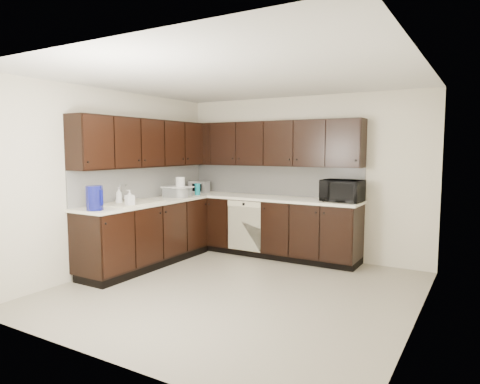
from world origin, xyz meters
name	(u,v)px	position (x,y,z in m)	size (l,w,h in m)	color
floor	(236,290)	(0.00, 0.00, 0.00)	(4.00, 4.00, 0.00)	#9C9581
ceiling	(236,78)	(0.00, 0.00, 2.50)	(4.00, 4.00, 0.00)	white
wall_back	(302,177)	(0.00, 2.00, 1.25)	(4.00, 0.02, 2.50)	beige
wall_left	(114,180)	(-2.00, 0.00, 1.25)	(0.02, 4.00, 2.50)	beige
wall_right	(420,196)	(2.00, 0.00, 1.25)	(0.02, 4.00, 2.50)	beige
wall_front	(102,207)	(0.00, -2.00, 1.25)	(4.00, 0.02, 2.50)	beige
lower_cabinets	(217,232)	(-1.01, 1.11, 0.41)	(3.00, 2.80, 0.90)	black
countertop	(217,200)	(-1.01, 1.11, 0.92)	(3.03, 2.83, 0.04)	white
backsplash	(213,181)	(-1.22, 1.32, 1.18)	(3.00, 2.80, 0.48)	#AEADA9
upper_cabinets	(215,144)	(-1.10, 1.20, 1.77)	(3.00, 2.80, 0.70)	black
dishwasher	(244,223)	(-0.70, 1.41, 0.55)	(0.58, 0.04, 0.78)	beige
sink	(131,208)	(-1.68, -0.01, 0.88)	(0.54, 0.82, 0.42)	beige
microwave	(342,191)	(0.75, 1.68, 1.10)	(0.56, 0.38, 0.31)	black
soap_bottle_a	(130,198)	(-1.49, -0.22, 1.05)	(0.10, 0.10, 0.22)	gray
soap_bottle_b	(119,196)	(-1.78, -0.13, 1.06)	(0.09, 0.09, 0.23)	gray
toaster_oven	(199,187)	(-1.75, 1.68, 1.04)	(0.31, 0.23, 0.20)	silver
storage_bin	(178,192)	(-1.64, 0.96, 1.02)	(0.40, 0.30, 0.16)	silver
blue_pitcher	(95,198)	(-1.60, -0.70, 1.09)	(0.20, 0.20, 0.30)	navy
teal_tumbler	(197,189)	(-1.55, 1.35, 1.03)	(0.09, 0.09, 0.19)	#0C7F8D
paper_towel_roll	(180,187)	(-1.59, 0.96, 1.10)	(0.14, 0.14, 0.31)	silver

